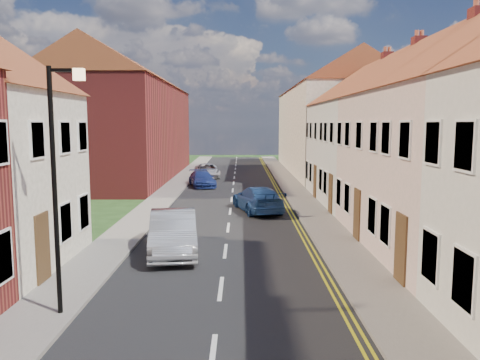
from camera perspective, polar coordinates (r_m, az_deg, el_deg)
name	(u,v)px	position (r m, az deg, el deg)	size (l,w,h in m)	color
road	(228,228)	(21.65, -1.45, -5.82)	(7.00, 90.00, 0.02)	black
pavement_left	(133,226)	(22.20, -12.93, -5.55)	(1.80, 90.00, 0.12)	gray
pavement_right	(324,227)	(21.97, 10.16, -5.61)	(1.80, 90.00, 0.12)	gray
cottage_r_pink	(445,131)	(21.83, 23.76, 5.52)	(8.30, 6.00, 9.00)	#C1A599
cottage_r_white_far	(402,129)	(26.87, 19.14, 5.89)	(8.30, 5.20, 9.00)	silver
cottage_r_cream_far	(374,128)	(32.02, 16.00, 6.10)	(8.30, 6.00, 9.00)	silver
block_right_far	(330,118)	(46.93, 10.90, 7.42)	(8.30, 24.20, 10.50)	white
block_left_far	(128,117)	(42.29, -13.52, 7.42)	(8.30, 24.20, 10.50)	maroon
lamppost	(58,176)	(12.02, -21.35, 0.48)	(0.88, 0.15, 6.00)	black
car_mid	(173,232)	(17.56, -8.15, -6.34)	(1.65, 4.72, 1.56)	#9FA0A7
car_far	(202,179)	(35.58, -4.64, 0.13)	(1.66, 4.08, 1.18)	navy
car_distant	(207,171)	(41.43, -4.03, 1.14)	(2.06, 4.47, 1.24)	#B7B9C0
car_far_b	(258,199)	(25.46, 2.17, -2.34)	(1.94, 4.76, 1.38)	navy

